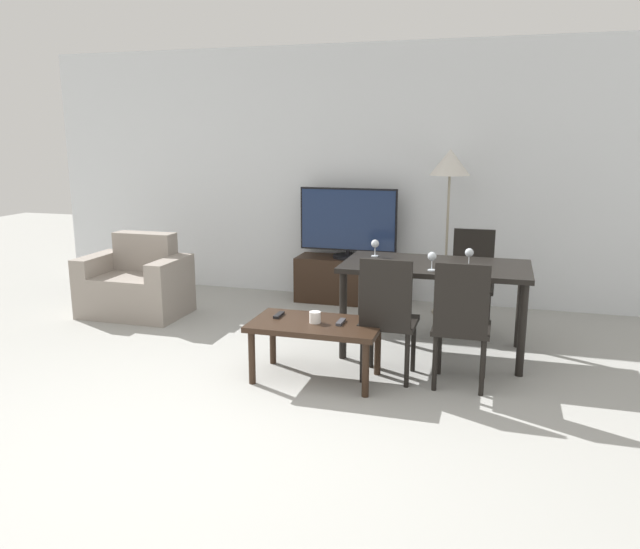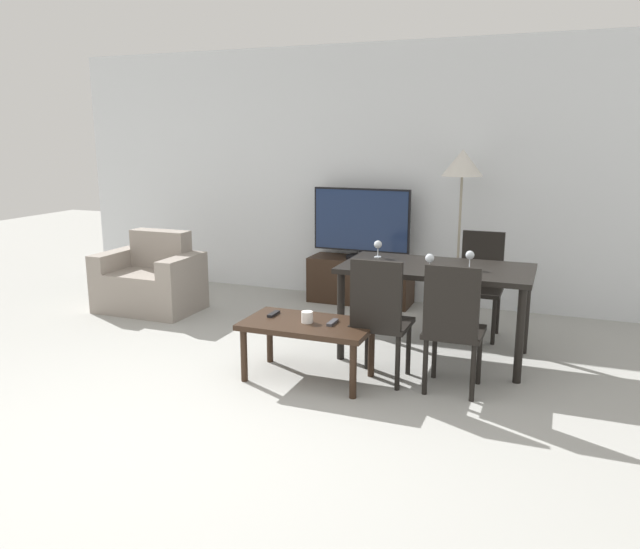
# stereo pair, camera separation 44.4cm
# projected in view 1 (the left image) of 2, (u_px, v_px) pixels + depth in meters

# --- Properties ---
(ground_plane) EXTENTS (18.00, 18.00, 0.00)m
(ground_plane) POSITION_uv_depth(u_px,v_px,m) (193.00, 448.00, 3.61)
(ground_plane) COLOR #9E9E99
(wall_back) EXTENTS (7.07, 0.06, 2.70)m
(wall_back) POSITION_uv_depth(u_px,v_px,m) (347.00, 174.00, 6.75)
(wall_back) COLOR silver
(wall_back) RESTS_ON ground_plane
(armchair) EXTENTS (1.00, 0.67, 0.80)m
(armchair) POSITION_uv_depth(u_px,v_px,m) (136.00, 285.00, 6.25)
(armchair) COLOR gray
(armchair) RESTS_ON ground_plane
(tv_stand) EXTENTS (1.10, 0.41, 0.48)m
(tv_stand) POSITION_uv_depth(u_px,v_px,m) (348.00, 280.00, 6.71)
(tv_stand) COLOR black
(tv_stand) RESTS_ON ground_plane
(tv) EXTENTS (1.04, 0.32, 0.74)m
(tv) POSITION_uv_depth(u_px,v_px,m) (348.00, 223.00, 6.58)
(tv) COLOR black
(tv) RESTS_ON tv_stand
(coffee_table) EXTENTS (0.95, 0.54, 0.44)m
(coffee_table) POSITION_uv_depth(u_px,v_px,m) (316.00, 330.00, 4.54)
(coffee_table) COLOR black
(coffee_table) RESTS_ON ground_plane
(dining_table) EXTENTS (1.49, 0.80, 0.75)m
(dining_table) POSITION_uv_depth(u_px,v_px,m) (435.00, 274.00, 5.04)
(dining_table) COLOR black
(dining_table) RESTS_ON ground_plane
(dining_chair_near) EXTENTS (0.40, 0.40, 0.93)m
(dining_chair_near) POSITION_uv_depth(u_px,v_px,m) (387.00, 314.00, 4.48)
(dining_chair_near) COLOR black
(dining_chair_near) RESTS_ON ground_plane
(dining_chair_far) EXTENTS (0.40, 0.40, 0.93)m
(dining_chair_far) POSITION_uv_depth(u_px,v_px,m) (472.00, 276.00, 5.67)
(dining_chair_far) COLOR black
(dining_chair_far) RESTS_ON ground_plane
(dining_chair_near_right) EXTENTS (0.40, 0.40, 0.93)m
(dining_chair_near_right) POSITION_uv_depth(u_px,v_px,m) (461.00, 320.00, 4.34)
(dining_chair_near_right) COLOR black
(dining_chair_near_right) RESTS_ON ground_plane
(floor_lamp) EXTENTS (0.39, 0.39, 1.64)m
(floor_lamp) POSITION_uv_depth(u_px,v_px,m) (450.00, 169.00, 6.02)
(floor_lamp) COLOR gray
(floor_lamp) RESTS_ON ground_plane
(remote_primary) EXTENTS (0.04, 0.15, 0.02)m
(remote_primary) POSITION_uv_depth(u_px,v_px,m) (341.00, 322.00, 4.50)
(remote_primary) COLOR #38383D
(remote_primary) RESTS_ON coffee_table
(remote_secondary) EXTENTS (0.04, 0.15, 0.02)m
(remote_secondary) POSITION_uv_depth(u_px,v_px,m) (279.00, 315.00, 4.68)
(remote_secondary) COLOR black
(remote_secondary) RESTS_ON coffee_table
(cup_white_near) EXTENTS (0.08, 0.08, 0.08)m
(cup_white_near) POSITION_uv_depth(u_px,v_px,m) (315.00, 317.00, 4.51)
(cup_white_near) COLOR white
(cup_white_near) RESTS_ON coffee_table
(wine_glass_left) EXTENTS (0.07, 0.07, 0.15)m
(wine_glass_left) POSITION_uv_depth(u_px,v_px,m) (469.00, 254.00, 4.91)
(wine_glass_left) COLOR silver
(wine_glass_left) RESTS_ON dining_table
(wine_glass_center) EXTENTS (0.07, 0.07, 0.15)m
(wine_glass_center) POSITION_uv_depth(u_px,v_px,m) (375.00, 245.00, 5.31)
(wine_glass_center) COLOR silver
(wine_glass_center) RESTS_ON dining_table
(wine_glass_right) EXTENTS (0.07, 0.07, 0.15)m
(wine_glass_right) POSITION_uv_depth(u_px,v_px,m) (432.00, 258.00, 4.75)
(wine_glass_right) COLOR silver
(wine_glass_right) RESTS_ON dining_table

